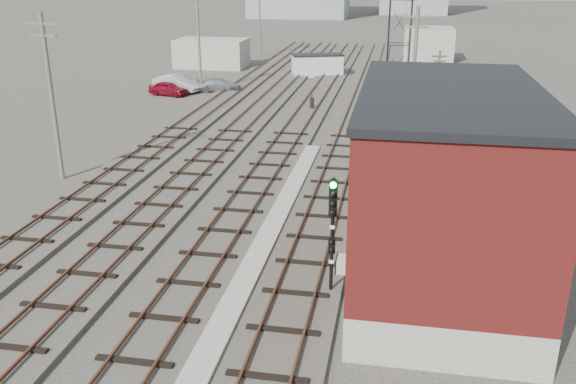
% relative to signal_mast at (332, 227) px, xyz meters
% --- Properties ---
extents(ground, '(320.00, 320.00, 0.00)m').
position_rel_signal_mast_xyz_m(ground, '(-3.70, 50.05, -2.67)').
color(ground, '#282621').
rests_on(ground, ground).
extents(track_right, '(3.20, 90.00, 0.39)m').
position_rel_signal_mast_xyz_m(track_right, '(-1.20, 29.05, -2.56)').
color(track_right, '#332D28').
rests_on(track_right, ground).
extents(track_mid_right, '(3.20, 90.00, 0.39)m').
position_rel_signal_mast_xyz_m(track_mid_right, '(-5.20, 29.05, -2.56)').
color(track_mid_right, '#332D28').
rests_on(track_mid_right, ground).
extents(track_mid_left, '(3.20, 90.00, 0.39)m').
position_rel_signal_mast_xyz_m(track_mid_left, '(-9.20, 29.05, -2.56)').
color(track_mid_left, '#332D28').
rests_on(track_mid_left, ground).
extents(track_left, '(3.20, 90.00, 0.39)m').
position_rel_signal_mast_xyz_m(track_left, '(-13.20, 29.05, -2.56)').
color(track_left, '#332D28').
rests_on(track_left, ground).
extents(platform_curb, '(0.90, 28.00, 0.26)m').
position_rel_signal_mast_xyz_m(platform_curb, '(-3.20, 4.05, -2.54)').
color(platform_curb, gray).
rests_on(platform_curb, ground).
extents(brick_building, '(6.54, 12.20, 7.22)m').
position_rel_signal_mast_xyz_m(brick_building, '(3.80, 2.05, 0.96)').
color(brick_building, gray).
rests_on(brick_building, ground).
extents(lattice_tower, '(1.60, 1.60, 15.00)m').
position_rel_signal_mast_xyz_m(lattice_tower, '(1.80, 25.05, 4.83)').
color(lattice_tower, black).
rests_on(lattice_tower, ground).
extents(utility_pole_left_a, '(1.80, 0.24, 9.00)m').
position_rel_signal_mast_xyz_m(utility_pole_left_a, '(-16.20, 10.05, 2.13)').
color(utility_pole_left_a, '#595147').
rests_on(utility_pole_left_a, ground).
extents(utility_pole_left_b, '(1.80, 0.24, 9.00)m').
position_rel_signal_mast_xyz_m(utility_pole_left_b, '(-16.20, 35.05, 2.13)').
color(utility_pole_left_b, '#595147').
rests_on(utility_pole_left_b, ground).
extents(utility_pole_left_c, '(1.80, 0.24, 9.00)m').
position_rel_signal_mast_xyz_m(utility_pole_left_c, '(-16.20, 60.05, 2.13)').
color(utility_pole_left_c, '#595147').
rests_on(utility_pole_left_c, ground).
extents(utility_pole_right_a, '(1.80, 0.24, 9.00)m').
position_rel_signal_mast_xyz_m(utility_pole_right_a, '(2.80, 18.05, 2.13)').
color(utility_pole_right_a, '#595147').
rests_on(utility_pole_right_a, ground).
extents(utility_pole_right_b, '(1.80, 0.24, 9.00)m').
position_rel_signal_mast_xyz_m(utility_pole_right_b, '(2.80, 48.05, 2.13)').
color(utility_pole_right_b, '#595147').
rests_on(utility_pole_right_b, ground).
extents(shed_left, '(8.00, 5.00, 3.20)m').
position_rel_signal_mast_xyz_m(shed_left, '(-19.70, 50.05, -1.07)').
color(shed_left, gray).
rests_on(shed_left, ground).
extents(shed_right, '(6.00, 6.00, 4.00)m').
position_rel_signal_mast_xyz_m(shed_right, '(5.30, 60.05, -0.67)').
color(shed_right, gray).
rests_on(shed_right, ground).
extents(signal_mast, '(0.40, 0.42, 4.45)m').
position_rel_signal_mast_xyz_m(signal_mast, '(0.00, 0.00, 0.00)').
color(signal_mast, gray).
rests_on(signal_mast, ground).
extents(switch_stand, '(0.33, 0.33, 1.26)m').
position_rel_signal_mast_xyz_m(switch_stand, '(-4.93, 29.46, -2.07)').
color(switch_stand, black).
rests_on(switch_stand, ground).
extents(site_trailer, '(5.93, 4.02, 2.30)m').
position_rel_signal_mast_xyz_m(site_trailer, '(-6.78, 46.31, -1.51)').
color(site_trailer, silver).
rests_on(site_trailer, ground).
extents(car_red, '(3.99, 2.37, 1.27)m').
position_rel_signal_mast_xyz_m(car_red, '(-18.74, 33.26, -2.03)').
color(car_red, maroon).
rests_on(car_red, ground).
extents(car_silver, '(5.07, 3.08, 1.58)m').
position_rel_signal_mast_xyz_m(car_silver, '(-18.58, 35.15, -1.88)').
color(car_silver, '#B1B2B9').
rests_on(car_silver, ground).
extents(car_grey, '(4.44, 2.46, 1.22)m').
position_rel_signal_mast_xyz_m(car_grey, '(-14.70, 35.93, -2.06)').
color(car_grey, gray).
rests_on(car_grey, ground).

